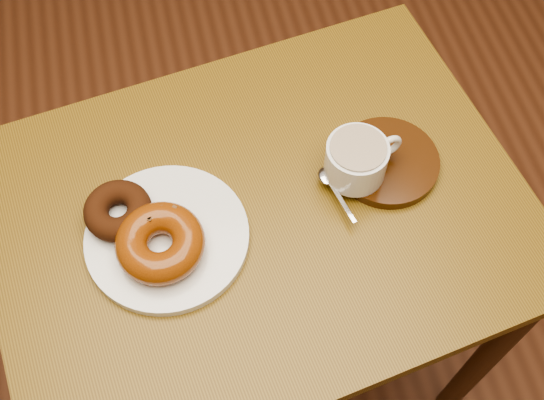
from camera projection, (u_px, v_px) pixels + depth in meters
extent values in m
plane|color=brown|center=(256.00, 235.00, 1.79)|extent=(6.00, 6.00, 0.00)
cube|color=brown|center=(259.00, 214.00, 1.01)|extent=(0.86, 0.70, 0.03)
cylinder|color=#3F2312|center=(486.00, 357.00, 1.27)|extent=(0.04, 0.04, 0.70)
cylinder|color=#3F2312|center=(55.00, 256.00, 1.37)|extent=(0.04, 0.04, 0.70)
cylinder|color=#3F2312|center=(368.00, 149.00, 1.50)|extent=(0.04, 0.04, 0.70)
cylinder|color=white|center=(167.00, 237.00, 0.96)|extent=(0.30, 0.30, 0.01)
torus|color=#38190B|center=(118.00, 211.00, 0.96)|extent=(0.13, 0.13, 0.04)
torus|color=#7D3A0D|center=(160.00, 243.00, 0.92)|extent=(0.16, 0.16, 0.05)
cube|color=#54351C|center=(187.00, 231.00, 0.91)|extent=(0.01, 0.01, 0.00)
cube|color=#54351C|center=(182.00, 220.00, 0.92)|extent=(0.01, 0.01, 0.00)
cube|color=#54351C|center=(171.00, 213.00, 0.93)|extent=(0.01, 0.01, 0.00)
cube|color=#54351C|center=(157.00, 211.00, 0.93)|extent=(0.01, 0.01, 0.00)
cube|color=#54351C|center=(144.00, 215.00, 0.92)|extent=(0.01, 0.01, 0.00)
cube|color=#54351C|center=(134.00, 224.00, 0.92)|extent=(0.01, 0.01, 0.00)
cube|color=#54351C|center=(129.00, 236.00, 0.91)|extent=(0.01, 0.01, 0.00)
cube|color=#54351C|center=(131.00, 248.00, 0.90)|extent=(0.01, 0.01, 0.00)
cube|color=#54351C|center=(139.00, 258.00, 0.89)|extent=(0.01, 0.01, 0.00)
cube|color=#54351C|center=(152.00, 263.00, 0.89)|extent=(0.01, 0.01, 0.00)
cube|color=#54351C|center=(166.00, 261.00, 0.89)|extent=(0.01, 0.01, 0.00)
cube|color=#54351C|center=(178.00, 254.00, 0.89)|extent=(0.01, 0.01, 0.00)
cube|color=#54351C|center=(186.00, 243.00, 0.90)|extent=(0.01, 0.01, 0.00)
cylinder|color=#331807|center=(387.00, 162.00, 1.02)|extent=(0.19, 0.19, 0.02)
cylinder|color=white|center=(356.00, 160.00, 0.98)|extent=(0.09, 0.09, 0.06)
cylinder|color=brown|center=(358.00, 148.00, 0.95)|extent=(0.08, 0.08, 0.00)
torus|color=white|center=(389.00, 146.00, 0.99)|extent=(0.04, 0.02, 0.04)
ellipsoid|color=silver|center=(326.00, 176.00, 1.00)|extent=(0.02, 0.03, 0.01)
cube|color=silver|center=(341.00, 200.00, 0.98)|extent=(0.02, 0.08, 0.00)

